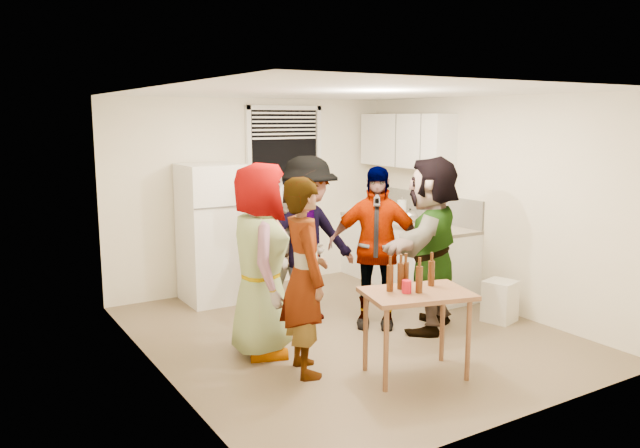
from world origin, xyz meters
TOP-DOWN VIEW (x-y plane):
  - room at (0.00, 0.00)m, footprint 4.00×4.50m
  - window at (0.45, 2.21)m, footprint 1.12×0.10m
  - refrigerator at (-0.75, 1.88)m, footprint 0.70×0.70m
  - counter_lower at (1.70, 1.15)m, footprint 0.60×2.20m
  - countertop at (1.70, 1.15)m, footprint 0.64×2.22m
  - backsplash at (1.99, 1.15)m, footprint 0.03×2.20m
  - upper_cabinets at (1.83, 1.35)m, footprint 0.34×1.60m
  - kettle at (1.65, 1.01)m, footprint 0.28×0.25m
  - paper_towel at (1.68, 1.22)m, footprint 0.12×0.12m
  - wine_bottle at (1.75, 2.02)m, footprint 0.08×0.08m
  - beer_bottle_counter at (1.60, 0.55)m, footprint 0.06×0.06m
  - blue_cup at (1.53, 0.44)m, footprint 0.10×0.10m
  - picture_frame at (1.92, 1.71)m, footprint 0.02×0.19m
  - trash_bin at (1.67, -0.55)m, footprint 0.39×0.39m
  - serving_table at (-0.10, -1.21)m, footprint 1.03×0.81m
  - beer_bottle_table at (0.13, -1.13)m, footprint 0.06×0.06m
  - red_cup at (-0.21, -1.20)m, footprint 0.08×0.08m
  - guest_grey at (-1.02, -0.04)m, footprint 2.05×1.52m
  - guest_stripe at (-0.89, -0.64)m, footprint 1.86×1.04m
  - guest_back_left at (-0.27, 0.72)m, footprint 1.33×1.64m
  - guest_back_right at (-0.13, 0.62)m, footprint 1.25×1.88m
  - guest_black at (0.39, 0.06)m, footprint 1.91×2.00m
  - guest_orange at (0.84, -0.33)m, footprint 2.47×2.51m

SIDE VIEW (x-z plane):
  - room at x=0.00m, z-range -1.25..1.25m
  - serving_table at x=-0.10m, z-range -0.38..0.38m
  - guest_grey at x=-1.02m, z-range -0.29..0.29m
  - guest_stripe at x=-0.89m, z-range -0.21..0.21m
  - guest_back_left at x=-0.27m, z-range -0.28..0.28m
  - guest_back_right at x=-0.13m, z-range -0.34..0.34m
  - guest_black at x=0.39m, z-range -0.21..0.21m
  - guest_orange at x=0.84m, z-range -0.27..0.27m
  - trash_bin at x=1.67m, z-range 0.02..0.48m
  - counter_lower at x=1.70m, z-range 0.00..0.86m
  - beer_bottle_table at x=0.13m, z-range 0.65..0.88m
  - red_cup at x=-0.21m, z-range 0.71..0.82m
  - refrigerator at x=-0.75m, z-range 0.00..1.70m
  - countertop at x=1.70m, z-range 0.86..0.90m
  - beer_bottle_counter at x=1.60m, z-range 0.78..1.02m
  - kettle at x=1.65m, z-range 0.80..1.00m
  - paper_towel at x=1.68m, z-range 0.77..1.03m
  - blue_cup at x=1.53m, z-range 0.84..0.96m
  - wine_bottle at x=1.75m, z-range 0.74..1.06m
  - picture_frame at x=1.92m, z-range 0.90..1.06m
  - backsplash at x=1.99m, z-range 0.90..1.26m
  - window at x=0.45m, z-range 1.32..2.38m
  - upper_cabinets at x=1.83m, z-range 1.60..2.30m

